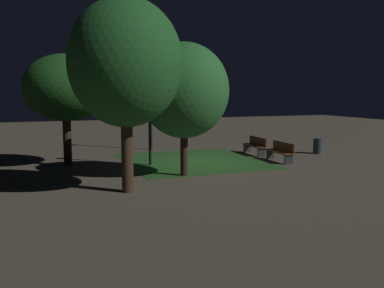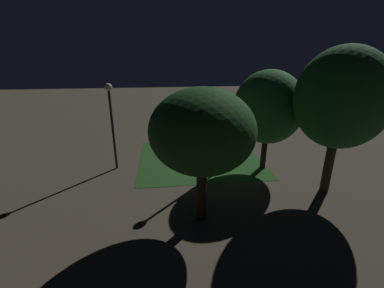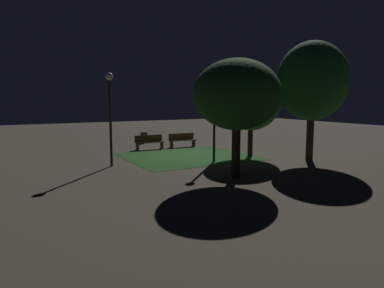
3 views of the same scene
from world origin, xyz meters
TOP-DOWN VIEW (x-y plane):
  - ground_plane at (0.00, 0.00)m, footprint 60.00×60.00m
  - grass_lawn at (0.40, 0.40)m, footprint 6.66×6.00m
  - bench_front_right at (-1.16, -3.26)m, footprint 1.82×0.56m
  - bench_lawn_edge at (1.15, -3.26)m, footprint 1.82×0.58m
  - tree_back_left at (-4.48, 4.47)m, footprint 3.50×3.50m
  - tree_back_right at (1.12, 5.83)m, footprint 3.46×3.46m
  - tree_right_canopy at (-2.66, 1.93)m, footprint 3.33×3.33m
  - lamp_post_path_center at (0.04, 2.51)m, footprint 0.36×0.36m
  - lamp_post_near_wall at (4.83, 1.12)m, footprint 0.36×0.36m
  - trash_bin at (0.29, -6.40)m, footprint 0.48×0.48m

SIDE VIEW (x-z plane):
  - ground_plane at x=0.00m, z-range 0.00..0.00m
  - grass_lawn at x=0.40m, z-range 0.00..0.01m
  - trash_bin at x=0.29m, z-range 0.00..0.78m
  - bench_front_right at x=-1.16m, z-range 0.04..0.92m
  - bench_lawn_edge at x=1.15m, z-range 0.04..0.92m
  - lamp_post_path_center at x=0.04m, z-range 0.76..4.75m
  - lamp_post_near_wall at x=4.83m, z-range 0.80..5.11m
  - tree_right_canopy at x=-2.66m, z-range 0.70..5.65m
  - tree_back_right at x=1.12m, z-range 0.93..5.65m
  - tree_back_left at x=-4.48m, z-range 1.00..6.99m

